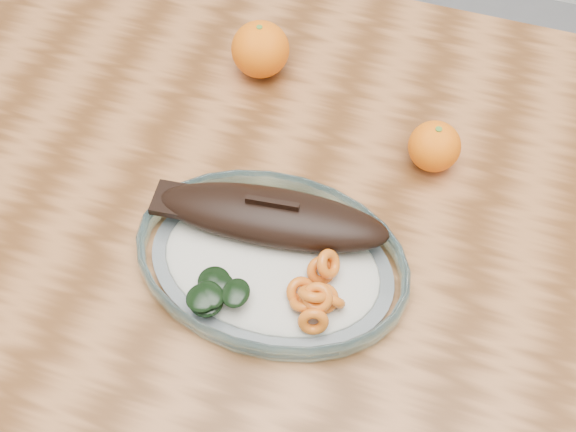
{
  "coord_description": "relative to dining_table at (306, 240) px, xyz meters",
  "views": [
    {
      "loc": [
        0.14,
        -0.5,
        1.45
      ],
      "look_at": [
        -0.01,
        -0.05,
        0.77
      ],
      "focal_mm": 45.0,
      "sensor_mm": 36.0,
      "label": 1
    }
  ],
  "objects": [
    {
      "name": "plated_meal",
      "position": [
        -0.01,
        -0.11,
        0.12
      ],
      "size": [
        0.57,
        0.56,
        0.08
      ],
      "rotation": [
        0.0,
        0.0,
        -0.02
      ],
      "color": "white",
      "rests_on": "dining_table"
    },
    {
      "name": "orange_right",
      "position": [
        0.13,
        0.1,
        0.13
      ],
      "size": [
        0.06,
        0.06,
        0.06
      ],
      "primitive_type": "sphere",
      "color": "#FF5505",
      "rests_on": "dining_table"
    },
    {
      "name": "ground",
      "position": [
        0.0,
        0.0,
        -0.65
      ],
      "size": [
        3.0,
        3.0,
        0.0
      ],
      "primitive_type": "plane",
      "color": "slate",
      "rests_on": "ground"
    },
    {
      "name": "dining_table",
      "position": [
        0.0,
        0.0,
        0.0
      ],
      "size": [
        1.2,
        0.8,
        0.75
      ],
      "color": "#593115",
      "rests_on": "ground"
    },
    {
      "name": "orange_left",
      "position": [
        -0.12,
        0.19,
        0.14
      ],
      "size": [
        0.08,
        0.08,
        0.08
      ],
      "primitive_type": "sphere",
      "color": "#FF5505",
      "rests_on": "dining_table"
    }
  ]
}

